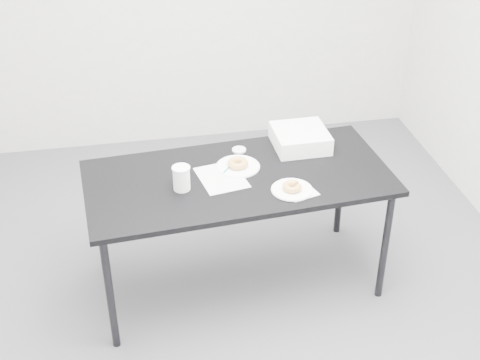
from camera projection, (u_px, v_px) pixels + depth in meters
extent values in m
plane|color=#4A4B4F|center=(218.00, 289.00, 4.15)|extent=(4.00, 4.00, 0.00)
cube|color=black|center=(238.00, 178.00, 3.80)|extent=(1.78, 0.94, 0.03)
cylinder|color=black|center=(110.00, 294.00, 3.56)|extent=(0.04, 0.04, 0.76)
cylinder|color=black|center=(99.00, 222.00, 4.11)|extent=(0.04, 0.04, 0.76)
cylinder|color=black|center=(385.00, 246.00, 3.91)|extent=(0.04, 0.04, 0.76)
cylinder|color=black|center=(341.00, 185.00, 4.46)|extent=(0.04, 0.04, 0.76)
cube|color=silver|center=(222.00, 177.00, 3.77)|extent=(0.29, 0.35, 0.00)
cube|color=green|center=(231.00, 167.00, 3.86)|extent=(0.06, 0.06, 0.00)
cylinder|color=#0B7F80|center=(228.00, 168.00, 3.85)|extent=(0.09, 0.12, 0.01)
cube|color=silver|center=(300.00, 191.00, 3.65)|extent=(0.20, 0.20, 0.00)
cylinder|color=white|center=(292.00, 190.00, 3.65)|extent=(0.23, 0.23, 0.01)
torus|color=#BE903C|center=(292.00, 187.00, 3.64)|extent=(0.12, 0.12, 0.04)
cylinder|color=white|center=(238.00, 167.00, 3.87)|extent=(0.26, 0.26, 0.01)
torus|color=#BE903C|center=(238.00, 163.00, 3.85)|extent=(0.14, 0.14, 0.04)
cylinder|color=white|center=(181.00, 178.00, 3.64)|extent=(0.09, 0.09, 0.14)
cylinder|color=white|center=(239.00, 150.00, 4.03)|extent=(0.08, 0.08, 0.01)
cube|color=white|center=(300.00, 138.00, 4.05)|extent=(0.32, 0.32, 0.11)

